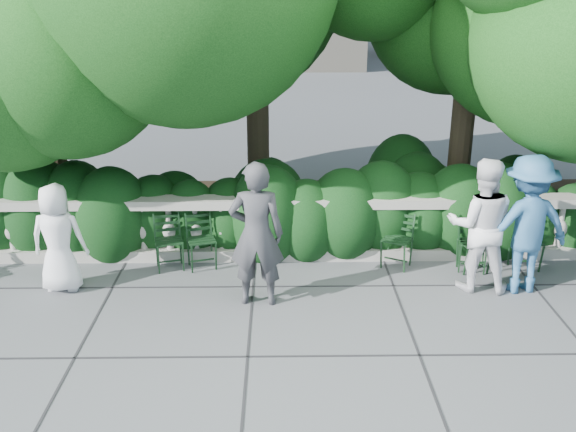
{
  "coord_description": "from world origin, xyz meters",
  "views": [
    {
      "loc": [
        -0.12,
        -7.4,
        4.11
      ],
      "look_at": [
        0.0,
        1.0,
        1.0
      ],
      "focal_mm": 40.0,
      "sensor_mm": 36.0,
      "label": 1
    }
  ],
  "objects_px": {
    "chair_a": "(204,271)",
    "chair_f": "(471,274)",
    "person_casual_man": "(481,225)",
    "chair_e": "(527,272)",
    "chair_b": "(172,272)",
    "chair_c": "(392,270)",
    "person_older_blue": "(526,225)",
    "person_businessman": "(58,238)",
    "chair_d": "(475,274)",
    "person_woman_grey": "(256,234)"
  },
  "relations": [
    {
      "from": "chair_a",
      "to": "person_businessman",
      "type": "height_order",
      "value": "person_businessman"
    },
    {
      "from": "chair_f",
      "to": "chair_a",
      "type": "bearing_deg",
      "value": -168.9
    },
    {
      "from": "person_businessman",
      "to": "person_woman_grey",
      "type": "xyz_separation_m",
      "value": [
        2.74,
        -0.43,
        0.21
      ]
    },
    {
      "from": "chair_f",
      "to": "person_casual_man",
      "type": "relative_size",
      "value": 0.44
    },
    {
      "from": "chair_d",
      "to": "chair_e",
      "type": "relative_size",
      "value": 1.0
    },
    {
      "from": "person_casual_man",
      "to": "person_older_blue",
      "type": "distance_m",
      "value": 0.61
    },
    {
      "from": "chair_b",
      "to": "chair_f",
      "type": "xyz_separation_m",
      "value": [
        4.46,
        -0.11,
        0.0
      ]
    },
    {
      "from": "chair_b",
      "to": "chair_e",
      "type": "relative_size",
      "value": 1.0
    },
    {
      "from": "chair_e",
      "to": "person_woman_grey",
      "type": "bearing_deg",
      "value": -169.52
    },
    {
      "from": "person_older_blue",
      "to": "chair_c",
      "type": "bearing_deg",
      "value": -29.69
    },
    {
      "from": "chair_b",
      "to": "person_older_blue",
      "type": "relative_size",
      "value": 0.43
    },
    {
      "from": "chair_d",
      "to": "person_businessman",
      "type": "xyz_separation_m",
      "value": [
        -5.95,
        -0.38,
        0.77
      ]
    },
    {
      "from": "person_older_blue",
      "to": "chair_d",
      "type": "bearing_deg",
      "value": -55.16
    },
    {
      "from": "chair_d",
      "to": "person_older_blue",
      "type": "distance_m",
      "value": 1.18
    },
    {
      "from": "person_casual_man",
      "to": "chair_e",
      "type": "bearing_deg",
      "value": -142.94
    },
    {
      "from": "chair_c",
      "to": "chair_e",
      "type": "bearing_deg",
      "value": 25.38
    },
    {
      "from": "chair_a",
      "to": "chair_c",
      "type": "height_order",
      "value": "same"
    },
    {
      "from": "chair_b",
      "to": "person_casual_man",
      "type": "bearing_deg",
      "value": -21.97
    },
    {
      "from": "chair_b",
      "to": "chair_e",
      "type": "distance_m",
      "value": 5.31
    },
    {
      "from": "chair_c",
      "to": "person_businessman",
      "type": "height_order",
      "value": "person_businessman"
    },
    {
      "from": "chair_c",
      "to": "chair_d",
      "type": "xyz_separation_m",
      "value": [
        1.21,
        -0.16,
        0.0
      ]
    },
    {
      "from": "chair_e",
      "to": "chair_d",
      "type": "bearing_deg",
      "value": -177.49
    },
    {
      "from": "chair_f",
      "to": "person_older_blue",
      "type": "relative_size",
      "value": 0.43
    },
    {
      "from": "person_businessman",
      "to": "person_older_blue",
      "type": "distance_m",
      "value": 6.41
    },
    {
      "from": "person_businessman",
      "to": "person_older_blue",
      "type": "bearing_deg",
      "value": -179.7
    },
    {
      "from": "chair_f",
      "to": "chair_b",
      "type": "bearing_deg",
      "value": -168.3
    },
    {
      "from": "chair_a",
      "to": "chair_f",
      "type": "height_order",
      "value": "same"
    },
    {
      "from": "chair_c",
      "to": "chair_d",
      "type": "bearing_deg",
      "value": 20.72
    },
    {
      "from": "chair_e",
      "to": "person_older_blue",
      "type": "height_order",
      "value": "person_older_blue"
    },
    {
      "from": "chair_b",
      "to": "chair_d",
      "type": "distance_m",
      "value": 4.52
    },
    {
      "from": "chair_a",
      "to": "person_casual_man",
      "type": "distance_m",
      "value": 4.04
    },
    {
      "from": "person_woman_grey",
      "to": "person_older_blue",
      "type": "distance_m",
      "value": 3.68
    },
    {
      "from": "chair_c",
      "to": "person_casual_man",
      "type": "distance_m",
      "value": 1.53
    },
    {
      "from": "chair_c",
      "to": "person_businessman",
      "type": "bearing_deg",
      "value": -145.26
    },
    {
      "from": "person_woman_grey",
      "to": "person_older_blue",
      "type": "xyz_separation_m",
      "value": [
        3.66,
        0.33,
        -0.01
      ]
    },
    {
      "from": "chair_c",
      "to": "person_casual_man",
      "type": "relative_size",
      "value": 0.44
    },
    {
      "from": "chair_c",
      "to": "person_woman_grey",
      "type": "bearing_deg",
      "value": -125.84
    },
    {
      "from": "chair_b",
      "to": "person_woman_grey",
      "type": "distance_m",
      "value": 1.9
    },
    {
      "from": "person_businessman",
      "to": "person_woman_grey",
      "type": "bearing_deg",
      "value": 172.3
    },
    {
      "from": "chair_f",
      "to": "person_woman_grey",
      "type": "height_order",
      "value": "person_woman_grey"
    },
    {
      "from": "chair_b",
      "to": "person_businessman",
      "type": "height_order",
      "value": "person_businessman"
    },
    {
      "from": "person_businessman",
      "to": "chair_c",
      "type": "bearing_deg",
      "value": -172.28
    },
    {
      "from": "chair_b",
      "to": "chair_c",
      "type": "xyz_separation_m",
      "value": [
        3.31,
        0.02,
        0.0
      ]
    },
    {
      "from": "chair_a",
      "to": "person_casual_man",
      "type": "height_order",
      "value": "person_casual_man"
    },
    {
      "from": "person_older_blue",
      "to": "chair_a",
      "type": "bearing_deg",
      "value": -16.84
    },
    {
      "from": "chair_e",
      "to": "person_businessman",
      "type": "xyz_separation_m",
      "value": [
        -6.73,
        -0.44,
        0.77
      ]
    },
    {
      "from": "chair_f",
      "to": "person_businessman",
      "type": "height_order",
      "value": "person_businessman"
    },
    {
      "from": "chair_d",
      "to": "chair_a",
      "type": "bearing_deg",
      "value": 171.37
    },
    {
      "from": "person_casual_man",
      "to": "person_woman_grey",
      "type": "bearing_deg",
      "value": 17.54
    },
    {
      "from": "chair_b",
      "to": "chair_c",
      "type": "bearing_deg",
      "value": -14.4
    }
  ]
}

